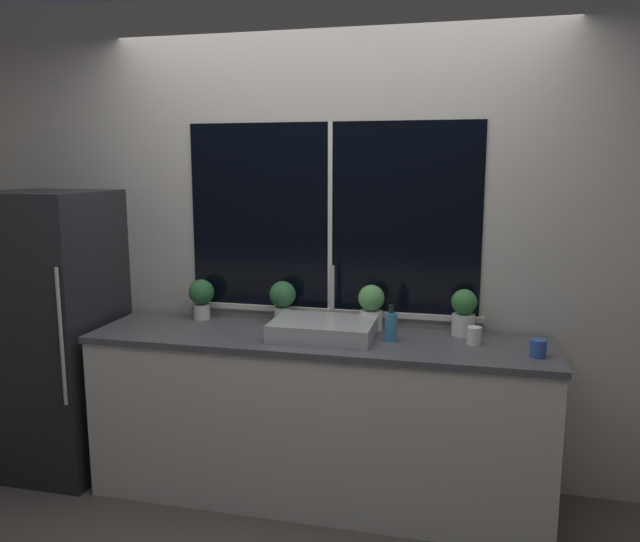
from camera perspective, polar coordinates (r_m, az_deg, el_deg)
name	(u,v)px	position (r m, az deg, el deg)	size (l,w,h in m)	color
ground_plane	(304,524)	(3.38, -1.51, -22.13)	(14.00, 14.00, 0.00)	#4C4742
wall_back	(332,242)	(3.52, 1.07, 2.65)	(8.00, 0.09, 2.70)	#BCB7AD
wall_left	(81,221)	(5.20, -20.99, 4.31)	(0.06, 7.00, 2.70)	#BCB7AD
counter	(317,418)	(3.42, -0.28, -13.27)	(2.42, 0.59, 0.90)	silver
refrigerator	(55,332)	(3.98, -23.03, -5.13)	(0.65, 0.69, 1.64)	#232328
sink	(323,328)	(3.26, 0.31, -5.27)	(0.53, 0.43, 0.34)	#ADADB2
potted_plant_far_left	(201,296)	(3.67, -10.79, -2.25)	(0.15, 0.15, 0.23)	white
potted_plant_center_left	(283,299)	(3.50, -3.44, -2.56)	(0.15, 0.15, 0.24)	white
potted_plant_center_right	(371,306)	(3.39, 4.70, -3.19)	(0.14, 0.14, 0.25)	white
potted_plant_far_right	(464,311)	(3.36, 13.01, -3.59)	(0.13, 0.13, 0.25)	white
soap_bottle	(391,326)	(3.20, 6.51, -5.01)	(0.06, 0.06, 0.19)	teal
mug_blue	(538,348)	(3.10, 19.31, -6.69)	(0.08, 0.08, 0.08)	#3351AD
mug_white	(474,336)	(3.22, 13.91, -5.76)	(0.07, 0.07, 0.09)	white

